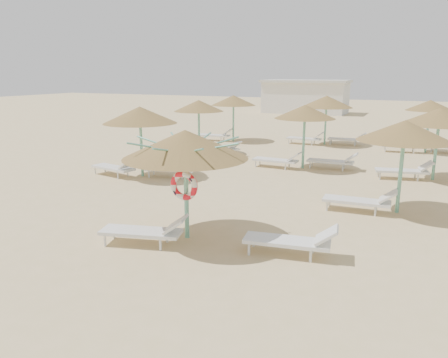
% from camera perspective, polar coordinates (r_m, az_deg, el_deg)
% --- Properties ---
extents(ground, '(120.00, 120.00, 0.00)m').
position_cam_1_polar(ground, '(10.72, -4.87, -8.00)').
color(ground, tan).
rests_on(ground, ground).
extents(main_palapa, '(2.97, 2.97, 2.66)m').
position_cam_1_polar(main_palapa, '(10.29, -5.08, 4.47)').
color(main_palapa, '#67B397').
rests_on(main_palapa, ground).
extents(lounger_main_a, '(2.13, 1.09, 0.74)m').
position_cam_1_polar(lounger_main_a, '(10.44, -10.08, -6.68)').
color(lounger_main_a, silver).
rests_on(lounger_main_a, ground).
extents(lounger_main_b, '(2.11, 0.91, 0.74)m').
position_cam_1_polar(lounger_main_b, '(9.84, 9.01, -7.93)').
color(lounger_main_b, silver).
rests_on(lounger_main_b, ground).
extents(palapa_field, '(18.80, 14.25, 2.72)m').
position_cam_1_polar(palapa_field, '(19.04, 14.41, 8.29)').
color(palapa_field, '#67B397').
rests_on(palapa_field, ground).
extents(service_hut, '(8.40, 4.40, 3.25)m').
position_cam_1_polar(service_hut, '(45.06, 10.59, 10.56)').
color(service_hut, silver).
rests_on(service_hut, ground).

